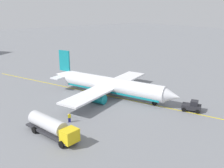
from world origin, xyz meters
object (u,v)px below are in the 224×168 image
(airplane, at_px, (110,85))
(pushback_tug, at_px, (192,106))
(fuel_tanker, at_px, (52,126))
(refueling_worker, at_px, (69,118))
(safety_cone_nose, at_px, (163,96))

(airplane, height_order, pushback_tug, airplane)
(fuel_tanker, height_order, refueling_worker, fuel_tanker)
(fuel_tanker, distance_m, safety_cone_nose, 28.20)
(pushback_tug, bearing_deg, safety_cone_nose, 169.21)
(airplane, xyz_separation_m, fuel_tanker, (9.50, -19.17, -0.83))
(airplane, height_order, safety_cone_nose, airplane)
(refueling_worker, bearing_deg, airplane, 114.54)
(safety_cone_nose, bearing_deg, pushback_tug, -10.79)
(airplane, xyz_separation_m, safety_cone_nose, (8.13, 8.97, -2.19))
(airplane, height_order, fuel_tanker, airplane)
(refueling_worker, xyz_separation_m, safety_cone_nose, (1.58, 23.31, -0.45))
(airplane, relative_size, refueling_worker, 18.78)
(refueling_worker, bearing_deg, fuel_tanker, -58.51)
(fuel_tanker, distance_m, pushback_tug, 27.50)
(pushback_tug, bearing_deg, airplane, -156.94)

